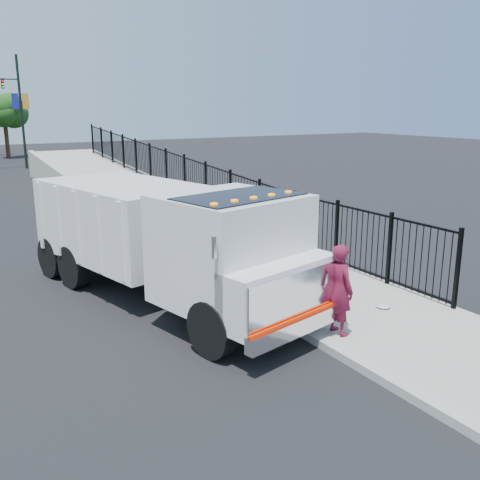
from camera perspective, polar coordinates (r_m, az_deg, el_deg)
ground at (r=11.97m, az=3.33°, el=-8.02°), size 120.00×120.00×0.00m
sidewalk at (r=11.74m, az=16.87°, el=-8.77°), size 3.55×12.00×0.12m
curb at (r=10.48m, az=9.59°, el=-11.06°), size 0.30×12.00×0.16m
ramp at (r=26.89m, az=-12.24°, el=4.18°), size 3.95×24.06×3.19m
iron_fence at (r=23.59m, az=-5.90°, el=5.28°), size 0.10×28.00×1.80m
truck at (r=12.39m, az=-7.66°, el=0.46°), size 4.43×8.70×2.85m
worker at (r=10.63m, az=10.61°, el=-5.21°), size 0.46×0.68×1.82m
debris at (r=12.45m, az=15.02°, el=-6.80°), size 0.33×0.33×0.08m
light_pole_1 at (r=42.49m, az=-22.74°, el=12.91°), size 3.78×0.22×8.00m
tree_1 at (r=51.54m, az=-23.87°, el=12.35°), size 2.36×2.36×5.18m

